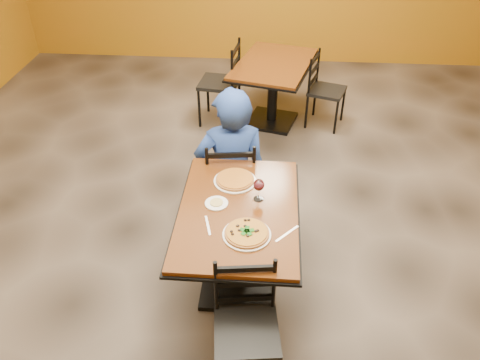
# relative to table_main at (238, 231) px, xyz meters

# --- Properties ---
(floor) EXTENTS (7.00, 8.00, 0.01)m
(floor) POSITION_rel_table_main_xyz_m (0.00, 0.50, -0.56)
(floor) COLOR black
(floor) RESTS_ON ground
(table_main) EXTENTS (0.83, 1.23, 0.75)m
(table_main) POSITION_rel_table_main_xyz_m (0.00, 0.00, 0.00)
(table_main) COLOR #612A0F
(table_main) RESTS_ON floor
(table_second) EXTENTS (1.06, 1.33, 0.75)m
(table_second) POSITION_rel_table_main_xyz_m (0.20, 2.56, -0.00)
(table_second) COLOR #612A0F
(table_second) RESTS_ON floor
(chair_main_near) EXTENTS (0.43, 0.43, 0.84)m
(chair_main_near) POSITION_rel_table_main_xyz_m (0.11, -0.74, -0.13)
(chair_main_near) COLOR black
(chair_main_near) RESTS_ON floor
(chair_main_far) EXTENTS (0.45, 0.45, 0.89)m
(chair_main_far) POSITION_rel_table_main_xyz_m (-0.13, 0.73, -0.11)
(chair_main_far) COLOR black
(chair_main_far) RESTS_ON floor
(chair_second_left) EXTENTS (0.48, 0.48, 0.96)m
(chair_second_left) POSITION_rel_table_main_xyz_m (-0.42, 2.56, -0.08)
(chair_second_left) COLOR black
(chair_second_left) RESTS_ON floor
(chair_second_right) EXTENTS (0.48, 0.48, 0.85)m
(chair_second_right) POSITION_rel_table_main_xyz_m (0.82, 2.56, -0.13)
(chair_second_right) COLOR black
(chair_second_right) RESTS_ON floor
(diner) EXTENTS (0.69, 0.52, 1.26)m
(diner) POSITION_rel_table_main_xyz_m (-0.12, 0.81, 0.07)
(diner) COLOR navy
(diner) RESTS_ON floor
(plate_main) EXTENTS (0.31, 0.31, 0.01)m
(plate_main) POSITION_rel_table_main_xyz_m (0.07, -0.25, 0.20)
(plate_main) COLOR white
(plate_main) RESTS_ON table_main
(pizza_main) EXTENTS (0.28, 0.28, 0.02)m
(pizza_main) POSITION_rel_table_main_xyz_m (0.07, -0.25, 0.21)
(pizza_main) COLOR maroon
(pizza_main) RESTS_ON plate_main
(plate_far) EXTENTS (0.31, 0.31, 0.01)m
(plate_far) POSITION_rel_table_main_xyz_m (-0.05, 0.31, 0.20)
(plate_far) COLOR white
(plate_far) RESTS_ON table_main
(pizza_far) EXTENTS (0.28, 0.28, 0.02)m
(pizza_far) POSITION_rel_table_main_xyz_m (-0.05, 0.31, 0.21)
(pizza_far) COLOR #BA8823
(pizza_far) RESTS_ON plate_far
(side_plate) EXTENTS (0.16, 0.16, 0.01)m
(side_plate) POSITION_rel_table_main_xyz_m (-0.15, 0.05, 0.20)
(side_plate) COLOR white
(side_plate) RESTS_ON table_main
(dip) EXTENTS (0.09, 0.09, 0.01)m
(dip) POSITION_rel_table_main_xyz_m (-0.15, 0.05, 0.21)
(dip) COLOR tan
(dip) RESTS_ON side_plate
(wine_glass) EXTENTS (0.08, 0.08, 0.18)m
(wine_glass) POSITION_rel_table_main_xyz_m (0.13, 0.12, 0.28)
(wine_glass) COLOR white
(wine_glass) RESTS_ON table_main
(fork) EXTENTS (0.07, 0.19, 0.00)m
(fork) POSITION_rel_table_main_xyz_m (-0.18, -0.18, 0.20)
(fork) COLOR silver
(fork) RESTS_ON table_main
(knife) EXTENTS (0.15, 0.17, 0.00)m
(knife) POSITION_rel_table_main_xyz_m (0.33, -0.22, 0.20)
(knife) COLOR silver
(knife) RESTS_ON table_main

